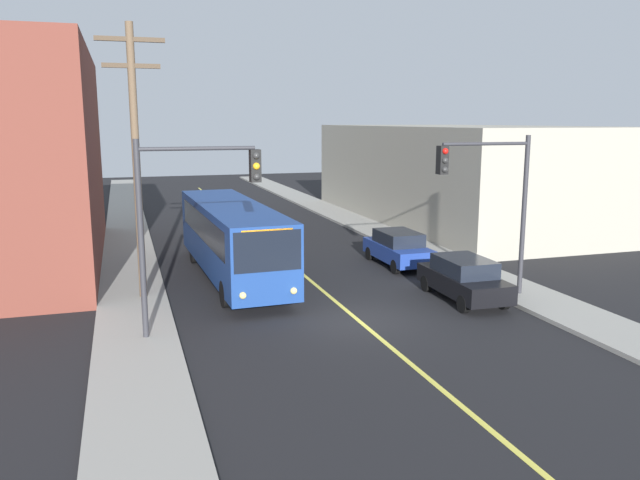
# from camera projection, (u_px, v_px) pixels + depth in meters

# --- Properties ---
(ground_plane) EXTENTS (120.00, 120.00, 0.00)m
(ground_plane) POSITION_uv_depth(u_px,v_px,m) (357.00, 319.00, 21.49)
(ground_plane) COLOR black
(sidewalk_left) EXTENTS (2.50, 90.00, 0.15)m
(sidewalk_left) POSITION_uv_depth(u_px,v_px,m) (130.00, 268.00, 28.70)
(sidewalk_left) COLOR gray
(sidewalk_left) RESTS_ON ground
(sidewalk_right) EXTENTS (2.50, 90.00, 0.15)m
(sidewalk_right) POSITION_uv_depth(u_px,v_px,m) (419.00, 249.00, 32.99)
(sidewalk_right) COLOR gray
(sidewalk_right) RESTS_ON ground
(lane_stripe_center) EXTENTS (0.16, 60.00, 0.01)m
(lane_stripe_center) POSITION_uv_depth(u_px,v_px,m) (263.00, 241.00, 35.54)
(lane_stripe_center) COLOR #D8CC4C
(lane_stripe_center) RESTS_ON ground
(building_right_warehouse) EXTENTS (12.00, 24.35, 6.34)m
(building_right_warehouse) POSITION_uv_depth(u_px,v_px,m) (461.00, 173.00, 42.57)
(building_right_warehouse) COLOR gray
(building_right_warehouse) RESTS_ON ground
(city_bus) EXTENTS (2.97, 12.22, 3.20)m
(city_bus) POSITION_uv_depth(u_px,v_px,m) (232.00, 237.00, 26.81)
(city_bus) COLOR navy
(city_bus) RESTS_ON ground
(parked_car_black) EXTENTS (1.91, 4.44, 1.62)m
(parked_car_black) POSITION_uv_depth(u_px,v_px,m) (464.00, 278.00, 23.69)
(parked_car_black) COLOR black
(parked_car_black) RESTS_ON ground
(parked_car_blue) EXTENTS (1.83, 4.41, 1.62)m
(parked_car_blue) POSITION_uv_depth(u_px,v_px,m) (398.00, 248.00, 29.38)
(parked_car_blue) COLOR navy
(parked_car_blue) RESTS_ON ground
(utility_pole_near) EXTENTS (2.40, 0.28, 9.93)m
(utility_pole_near) POSITION_uv_depth(u_px,v_px,m) (136.00, 150.00, 22.79)
(utility_pole_near) COLOR brown
(utility_pole_near) RESTS_ON sidewalk_left
(traffic_signal_left_corner) EXTENTS (3.75, 0.48, 6.00)m
(traffic_signal_left_corner) POSITION_uv_depth(u_px,v_px,m) (192.00, 200.00, 19.00)
(traffic_signal_left_corner) COLOR #2D2D33
(traffic_signal_left_corner) RESTS_ON sidewalk_left
(traffic_signal_right_corner) EXTENTS (3.75, 0.48, 6.00)m
(traffic_signal_right_corner) POSITION_uv_depth(u_px,v_px,m) (490.00, 187.00, 23.00)
(traffic_signal_right_corner) COLOR #2D2D33
(traffic_signal_right_corner) RESTS_ON sidewalk_right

